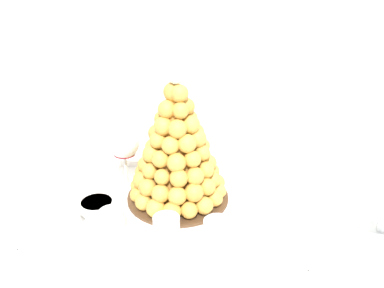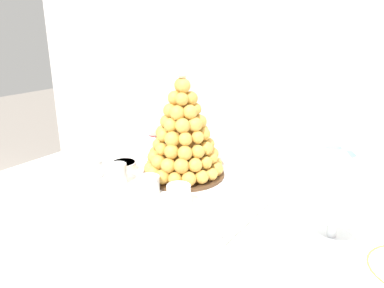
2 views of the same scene
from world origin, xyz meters
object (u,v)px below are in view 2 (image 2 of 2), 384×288
(dessert_cup_mid_right, at_px, (179,196))
(macaron_goblet, at_px, (339,183))
(serving_tray, at_px, (173,181))
(dessert_cup_centre, at_px, (149,185))
(croquembouche, at_px, (183,134))
(creme_brulee_ramekin, at_px, (124,165))
(dessert_cup_mid_left, at_px, (118,174))
(dessert_cup_left, at_px, (92,169))
(dessert_cup_right, at_px, (214,206))
(wine_glass, at_px, (157,128))

(dessert_cup_mid_right, height_order, macaron_goblet, macaron_goblet)
(serving_tray, relative_size, dessert_cup_mid_right, 9.57)
(serving_tray, distance_m, dessert_cup_centre, 0.11)
(croquembouche, xyz_separation_m, creme_brulee_ramekin, (-0.18, -0.07, -0.12))
(dessert_cup_mid_left, bearing_deg, dessert_cup_mid_right, -2.37)
(dessert_cup_left, bearing_deg, dessert_cup_right, 1.33)
(macaron_goblet, bearing_deg, croquembouche, 170.30)
(dessert_cup_centre, height_order, creme_brulee_ramekin, dessert_cup_centre)
(croquembouche, distance_m, macaron_goblet, 0.47)
(dessert_cup_mid_left, distance_m, dessert_cup_centre, 0.12)
(serving_tray, bearing_deg, dessert_cup_centre, -89.25)
(dessert_cup_left, height_order, macaron_goblet, macaron_goblet)
(wine_glass, bearing_deg, dessert_cup_centre, -55.73)
(serving_tray, distance_m, dessert_cup_mid_left, 0.16)
(dessert_cup_centre, distance_m, macaron_goblet, 0.49)
(dessert_cup_centre, relative_size, wine_glass, 0.35)
(dessert_cup_centre, bearing_deg, macaron_goblet, 8.98)
(serving_tray, xyz_separation_m, dessert_cup_left, (-0.22, -0.12, 0.03))
(dessert_cup_left, relative_size, dessert_cup_mid_right, 1.03)
(dessert_cup_mid_right, relative_size, creme_brulee_ramekin, 0.76)
(creme_brulee_ramekin, distance_m, wine_glass, 0.16)
(croquembouche, bearing_deg, wine_glass, 161.48)
(dessert_cup_left, relative_size, dessert_cup_centre, 1.09)
(croquembouche, height_order, dessert_cup_right, croquembouche)
(dessert_cup_left, height_order, dessert_cup_centre, dessert_cup_left)
(croquembouche, distance_m, dessert_cup_right, 0.28)
(dessert_cup_right, bearing_deg, dessert_cup_mid_left, -179.58)
(dessert_cup_right, distance_m, macaron_goblet, 0.29)
(dessert_cup_centre, distance_m, wine_glass, 0.26)
(dessert_cup_right, bearing_deg, creme_brulee_ramekin, 168.07)
(dessert_cup_left, height_order, creme_brulee_ramekin, dessert_cup_left)
(serving_tray, xyz_separation_m, wine_glass, (-0.14, 0.09, 0.12))
(dessert_cup_right, height_order, wine_glass, wine_glass)
(wine_glass, bearing_deg, dessert_cup_right, -30.08)
(croquembouche, relative_size, dessert_cup_right, 6.66)
(serving_tray, distance_m, creme_brulee_ramekin, 0.18)
(creme_brulee_ramekin, bearing_deg, macaron_goblet, -0.71)
(serving_tray, bearing_deg, dessert_cup_right, -26.68)
(dessert_cup_mid_right, relative_size, wine_glass, 0.37)
(dessert_cup_left, bearing_deg, macaron_goblet, 6.97)
(serving_tray, bearing_deg, macaron_goblet, -3.88)
(macaron_goblet, bearing_deg, dessert_cup_centre, -171.02)
(dessert_cup_centre, xyz_separation_m, dessert_cup_right, (0.21, -0.00, 0.00))
(wine_glass, bearing_deg, dessert_cup_mid_right, -40.70)
(dessert_cup_left, distance_m, wine_glass, 0.25)
(serving_tray, height_order, wine_glass, wine_glass)
(croquembouche, distance_m, dessert_cup_left, 0.30)
(dessert_cup_left, bearing_deg, dessert_cup_centre, 2.65)
(dessert_cup_centre, xyz_separation_m, dessert_cup_mid_right, (0.11, -0.01, 0.00))
(serving_tray, distance_m, macaron_goblet, 0.49)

